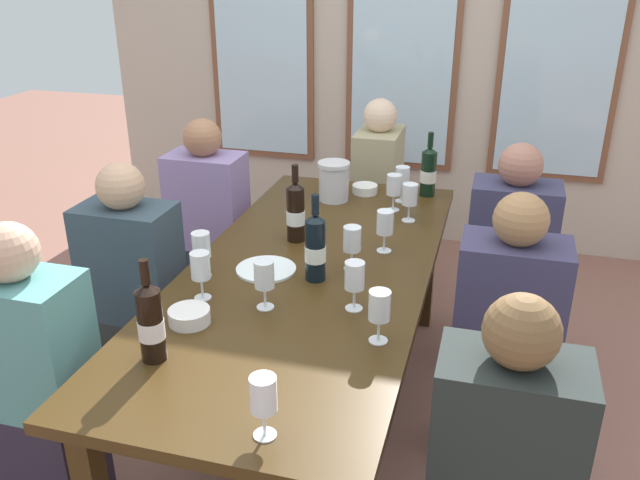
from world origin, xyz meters
TOP-DOWN VIEW (x-y plane):
  - ground_plane at (0.00, 0.00)m, footprint 12.00×12.00m
  - back_wall_with_windows at (0.00, 2.15)m, footprint 4.11×0.10m
  - dining_table at (0.00, 0.00)m, footprint 0.91×2.12m
  - white_plate_0 at (-0.15, -0.06)m, footprint 0.23×0.23m
  - metal_pitcher at (-0.10, 0.76)m, footprint 0.16×0.16m
  - wine_bottle_0 at (0.33, 0.95)m, footprint 0.08×0.08m
  - wine_bottle_1 at (-0.27, -0.70)m, footprint 0.08×0.08m
  - wine_bottle_2 at (0.05, -0.08)m, footprint 0.08×0.08m
  - wine_bottle_3 at (-0.13, 0.25)m, footprint 0.08×0.08m
  - tasting_bowl_0 at (-0.26, -0.49)m, footprint 0.14×0.14m
  - tasting_bowl_1 at (0.03, 0.90)m, footprint 0.13×0.13m
  - wine_glass_0 at (0.22, 0.83)m, footprint 0.07×0.07m
  - wine_glass_1 at (-0.06, -0.33)m, footprint 0.07×0.07m
  - wine_glass_2 at (-0.29, -0.32)m, footprint 0.07×0.07m
  - wine_glass_3 at (0.16, -0.94)m, footprint 0.07×0.07m
  - wine_glass_4 at (0.21, 0.70)m, footprint 0.07×0.07m
  - wine_glass_5 at (0.25, 0.23)m, footprint 0.07×0.07m
  - wine_glass_6 at (0.29, 0.58)m, footprint 0.07×0.07m
  - wine_glass_7 at (0.35, -0.43)m, footprint 0.07×0.07m
  - wine_glass_8 at (0.24, -0.26)m, footprint 0.07×0.07m
  - wine_glass_9 at (0.16, 0.04)m, footprint 0.07×0.07m
  - wine_glass_10 at (-0.36, -0.17)m, footprint 0.07×0.07m
  - seated_person_0 at (-0.75, 0.71)m, footprint 0.38×0.24m
  - seated_person_1 at (0.75, 0.66)m, footprint 0.38×0.24m
  - seated_person_2 at (-0.75, -0.68)m, footprint 0.38×0.24m
  - seated_person_4 at (-0.75, -0.04)m, footprint 0.38×0.24m
  - seated_person_5 at (0.75, 0.02)m, footprint 0.38×0.24m
  - seated_person_6 at (0.00, 1.41)m, footprint 0.24×0.38m

SIDE VIEW (x-z plane):
  - ground_plane at x=0.00m, z-range 0.00..0.00m
  - seated_person_0 at x=-0.75m, z-range -0.03..1.08m
  - seated_person_1 at x=0.75m, z-range -0.03..1.08m
  - seated_person_2 at x=-0.75m, z-range -0.03..1.08m
  - seated_person_4 at x=-0.75m, z-range -0.03..1.08m
  - seated_person_5 at x=0.75m, z-range -0.03..1.08m
  - seated_person_6 at x=0.00m, z-range -0.03..1.08m
  - dining_table at x=0.00m, z-range 0.29..1.03m
  - white_plate_0 at x=-0.15m, z-range 0.74..0.75m
  - tasting_bowl_1 at x=0.03m, z-range 0.74..0.78m
  - tasting_bowl_0 at x=-0.26m, z-range 0.74..0.79m
  - metal_pitcher at x=-0.10m, z-range 0.74..0.93m
  - wine_glass_3 at x=0.16m, z-range 0.77..0.94m
  - wine_glass_10 at x=-0.36m, z-range 0.77..0.94m
  - wine_glass_1 at x=-0.06m, z-range 0.77..0.94m
  - wine_glass_0 at x=0.22m, z-range 0.77..0.95m
  - wine_glass_2 at x=-0.29m, z-range 0.77..0.95m
  - wine_glass_4 at x=0.21m, z-range 0.77..0.95m
  - wine_glass_5 at x=0.25m, z-range 0.77..0.95m
  - wine_glass_6 at x=0.29m, z-range 0.77..0.95m
  - wine_glass_7 at x=0.35m, z-range 0.77..0.95m
  - wine_glass_8 at x=0.24m, z-range 0.77..0.95m
  - wine_glass_9 at x=0.16m, z-range 0.77..0.95m
  - wine_bottle_0 at x=0.33m, z-range 0.70..1.02m
  - wine_bottle_1 at x=-0.27m, z-range 0.70..1.03m
  - wine_bottle_3 at x=-0.13m, z-range 0.70..1.03m
  - wine_bottle_2 at x=0.05m, z-range 0.70..1.03m
  - back_wall_with_windows at x=0.00m, z-range 0.00..2.90m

